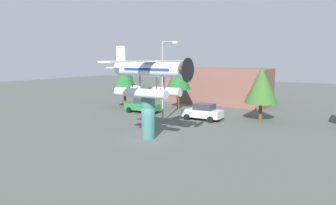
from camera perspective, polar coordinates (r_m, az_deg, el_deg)
name	(u,v)px	position (r m, az deg, el deg)	size (l,w,h in m)	color
ground_plane	(148,138)	(26.50, -3.47, -6.31)	(140.00, 140.00, 0.00)	#4C514C
display_pedestal	(148,117)	(26.13, -3.50, -2.64)	(1.10, 1.10, 3.45)	#386B66
floatplane_monument	(149,75)	(25.65, -3.33, 4.82)	(6.94, 10.43, 4.00)	silver
car_near_green	(143,105)	(38.72, -4.45, -0.48)	(4.20, 2.02, 1.76)	#237A38
car_mid_silver	(203,112)	(34.18, 6.12, -1.62)	(4.20, 2.02, 1.76)	silver
streetlight_primary	(164,76)	(32.73, -0.68, 4.75)	(1.84, 0.28, 8.13)	gray
storefront_building	(215,86)	(47.02, 8.31, 2.96)	(15.37, 5.36, 5.07)	brown
tree_west	(125,77)	(43.11, -7.64, 4.41)	(3.53, 3.53, 5.92)	brown
tree_east	(178,76)	(41.45, 1.85, 4.73)	(3.17, 3.17, 6.01)	brown
tree_center_back	(261,85)	(34.66, 16.11, 2.99)	(3.44, 3.44, 5.65)	brown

